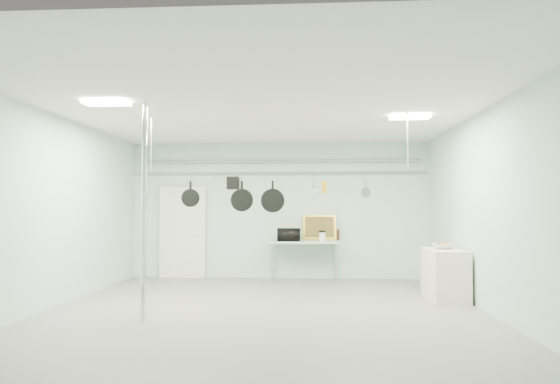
# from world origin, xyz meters

# --- Properties ---
(floor) EXTENTS (8.00, 8.00, 0.00)m
(floor) POSITION_xyz_m (0.00, 0.00, 0.00)
(floor) COLOR gray
(floor) RESTS_ON ground
(ceiling) EXTENTS (7.00, 8.00, 0.02)m
(ceiling) POSITION_xyz_m (0.00, 0.00, 3.19)
(ceiling) COLOR silver
(ceiling) RESTS_ON back_wall
(back_wall) EXTENTS (7.00, 0.02, 3.20)m
(back_wall) POSITION_xyz_m (0.00, 3.99, 1.60)
(back_wall) COLOR #B3D6C2
(back_wall) RESTS_ON floor
(right_wall) EXTENTS (0.02, 8.00, 3.20)m
(right_wall) POSITION_xyz_m (3.49, 0.00, 1.60)
(right_wall) COLOR #B3D6C2
(right_wall) RESTS_ON floor
(door) EXTENTS (1.10, 0.10, 2.20)m
(door) POSITION_xyz_m (-2.30, 3.94, 1.05)
(door) COLOR silver
(door) RESTS_ON floor
(wall_vent) EXTENTS (0.30, 0.04, 0.30)m
(wall_vent) POSITION_xyz_m (-1.10, 3.97, 2.25)
(wall_vent) COLOR black
(wall_vent) RESTS_ON back_wall
(conduit_pipe) EXTENTS (6.60, 0.07, 0.07)m
(conduit_pipe) POSITION_xyz_m (0.00, 3.90, 2.75)
(conduit_pipe) COLOR gray
(conduit_pipe) RESTS_ON back_wall
(chrome_pole) EXTENTS (0.08, 0.08, 3.20)m
(chrome_pole) POSITION_xyz_m (-1.70, -0.60, 1.60)
(chrome_pole) COLOR silver
(chrome_pole) RESTS_ON floor
(prep_table) EXTENTS (1.60, 0.70, 0.91)m
(prep_table) POSITION_xyz_m (0.60, 3.60, 0.83)
(prep_table) COLOR #A6C3AD
(prep_table) RESTS_ON floor
(side_cabinet) EXTENTS (0.60, 1.20, 0.90)m
(side_cabinet) POSITION_xyz_m (3.15, 1.40, 0.45)
(side_cabinet) COLOR silver
(side_cabinet) RESTS_ON floor
(pot_rack) EXTENTS (4.80, 0.06, 1.00)m
(pot_rack) POSITION_xyz_m (0.20, 0.30, 2.23)
(pot_rack) COLOR #B7B7BC
(pot_rack) RESTS_ON ceiling
(light_panel_left) EXTENTS (0.65, 0.30, 0.05)m
(light_panel_left) POSITION_xyz_m (-2.20, -0.80, 3.16)
(light_panel_left) COLOR white
(light_panel_left) RESTS_ON ceiling
(light_panel_right) EXTENTS (0.65, 0.30, 0.05)m
(light_panel_right) POSITION_xyz_m (2.40, 0.60, 3.16)
(light_panel_right) COLOR white
(light_panel_right) RESTS_ON ceiling
(microwave) EXTENTS (0.52, 0.36, 0.28)m
(microwave) POSITION_xyz_m (0.25, 3.47, 1.05)
(microwave) COLOR black
(microwave) RESTS_ON prep_table
(coffee_canister) EXTENTS (0.17, 0.17, 0.19)m
(coffee_canister) POSITION_xyz_m (1.00, 3.57, 1.00)
(coffee_canister) COLOR white
(coffee_canister) RESTS_ON prep_table
(painting_large) EXTENTS (0.78, 0.15, 0.58)m
(painting_large) POSITION_xyz_m (0.95, 3.90, 1.20)
(painting_large) COLOR gold
(painting_large) RESTS_ON prep_table
(painting_small) EXTENTS (0.30, 0.10, 0.25)m
(painting_small) POSITION_xyz_m (1.26, 3.90, 1.03)
(painting_small) COLOR black
(painting_small) RESTS_ON prep_table
(fruit_bowl) EXTENTS (0.42, 0.42, 0.09)m
(fruit_bowl) POSITION_xyz_m (3.13, 1.45, 0.95)
(fruit_bowl) COLOR silver
(fruit_bowl) RESTS_ON side_cabinet
(skillet_left) EXTENTS (0.30, 0.09, 0.40)m
(skillet_left) POSITION_xyz_m (-1.23, 0.30, 1.88)
(skillet_left) COLOR black
(skillet_left) RESTS_ON pot_rack
(skillet_mid) EXTENTS (0.37, 0.07, 0.50)m
(skillet_mid) POSITION_xyz_m (-0.38, 0.30, 1.83)
(skillet_mid) COLOR black
(skillet_mid) RESTS_ON pot_rack
(skillet_right) EXTENTS (0.39, 0.09, 0.51)m
(skillet_right) POSITION_xyz_m (0.12, 0.30, 1.83)
(skillet_right) COLOR black
(skillet_right) RESTS_ON pot_rack
(whisk) EXTENTS (0.22, 0.22, 0.33)m
(whisk) POSITION_xyz_m (0.79, 0.30, 1.92)
(whisk) COLOR #BBBABF
(whisk) RESTS_ON pot_rack
(grater) EXTENTS (0.09, 0.05, 0.21)m
(grater) POSITION_xyz_m (0.96, 0.30, 1.98)
(grater) COLOR yellow
(grater) RESTS_ON pot_rack
(saucepan) EXTENTS (0.17, 0.13, 0.26)m
(saucepan) POSITION_xyz_m (1.63, 0.30, 1.95)
(saucepan) COLOR silver
(saucepan) RESTS_ON pot_rack
(fruit_cluster) EXTENTS (0.24, 0.24, 0.09)m
(fruit_cluster) POSITION_xyz_m (3.13, 1.45, 0.99)
(fruit_cluster) COLOR #9E140E
(fruit_cluster) RESTS_ON fruit_bowl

